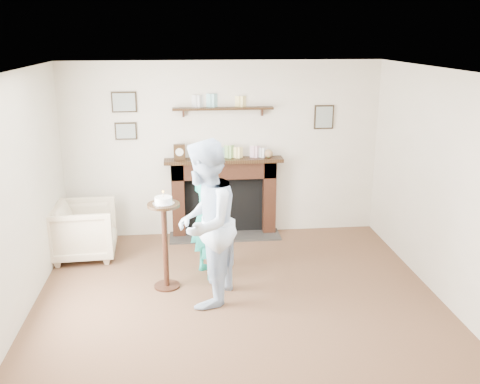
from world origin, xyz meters
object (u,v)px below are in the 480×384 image
object	(u,v)px
armchair	(87,256)
woman	(208,274)
man	(206,300)
pedestal_table	(165,229)

from	to	relation	value
armchair	woman	size ratio (longest dim) A/B	0.51
armchair	man	world-z (taller)	man
armchair	woman	distance (m)	1.74
armchair	pedestal_table	distance (m)	1.65
woman	man	bearing A→B (deg)	152.58
woman	pedestal_table	bearing A→B (deg)	98.04
man	pedestal_table	distance (m)	0.93
armchair	pedestal_table	bearing A→B (deg)	-135.66
pedestal_table	armchair	bearing A→B (deg)	137.33
armchair	man	bearing A→B (deg)	-135.21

